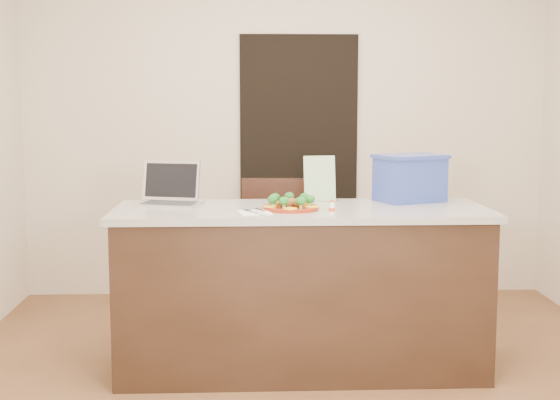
{
  "coord_description": "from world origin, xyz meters",
  "views": [
    {
      "loc": [
        -0.3,
        -3.99,
        1.52
      ],
      "look_at": [
        -0.12,
        0.2,
        0.97
      ],
      "focal_mm": 50.0,
      "sensor_mm": 36.0,
      "label": 1
    }
  ],
  "objects_px": {
    "island": "(301,289)",
    "yogurt_bottle": "(332,208)",
    "napkin": "(254,212)",
    "laptop": "(170,193)",
    "blue_box": "(410,178)",
    "chair": "(275,245)",
    "plate": "(291,207)"
  },
  "relations": [
    {
      "from": "plate",
      "to": "napkin",
      "type": "height_order",
      "value": "plate"
    },
    {
      "from": "yogurt_bottle",
      "to": "blue_box",
      "type": "xyz_separation_m",
      "value": [
        0.51,
        0.47,
        0.11
      ]
    },
    {
      "from": "yogurt_bottle",
      "to": "napkin",
      "type": "bearing_deg",
      "value": 174.42
    },
    {
      "from": "napkin",
      "to": "chair",
      "type": "bearing_deg",
      "value": 81.41
    },
    {
      "from": "plate",
      "to": "blue_box",
      "type": "bearing_deg",
      "value": 23.97
    },
    {
      "from": "island",
      "to": "chair",
      "type": "relative_size",
      "value": 2.08
    },
    {
      "from": "plate",
      "to": "blue_box",
      "type": "relative_size",
      "value": 0.67
    },
    {
      "from": "plate",
      "to": "blue_box",
      "type": "height_order",
      "value": "blue_box"
    },
    {
      "from": "blue_box",
      "to": "chair",
      "type": "distance_m",
      "value": 1.06
    },
    {
      "from": "laptop",
      "to": "blue_box",
      "type": "bearing_deg",
      "value": 18.0
    },
    {
      "from": "island",
      "to": "plate",
      "type": "bearing_deg",
      "value": -128.04
    },
    {
      "from": "napkin",
      "to": "yogurt_bottle",
      "type": "bearing_deg",
      "value": -5.58
    },
    {
      "from": "island",
      "to": "blue_box",
      "type": "relative_size",
      "value": 4.55
    },
    {
      "from": "napkin",
      "to": "chair",
      "type": "distance_m",
      "value": 1.05
    },
    {
      "from": "napkin",
      "to": "plate",
      "type": "bearing_deg",
      "value": 30.73
    },
    {
      "from": "island",
      "to": "laptop",
      "type": "relative_size",
      "value": 5.25
    },
    {
      "from": "laptop",
      "to": "chair",
      "type": "xyz_separation_m",
      "value": [
        0.62,
        0.59,
        -0.42
      ]
    },
    {
      "from": "napkin",
      "to": "laptop",
      "type": "bearing_deg",
      "value": 141.2
    },
    {
      "from": "island",
      "to": "yogurt_bottle",
      "type": "relative_size",
      "value": 28.94
    },
    {
      "from": "chair",
      "to": "laptop",
      "type": "bearing_deg",
      "value": -132.72
    },
    {
      "from": "laptop",
      "to": "yogurt_bottle",
      "type": "bearing_deg",
      "value": -9.8
    },
    {
      "from": "plate",
      "to": "yogurt_bottle",
      "type": "distance_m",
      "value": 0.26
    },
    {
      "from": "blue_box",
      "to": "island",
      "type": "bearing_deg",
      "value": 178.45
    },
    {
      "from": "plate",
      "to": "blue_box",
      "type": "xyz_separation_m",
      "value": [
        0.71,
        0.32,
        0.13
      ]
    },
    {
      "from": "island",
      "to": "napkin",
      "type": "relative_size",
      "value": 12.87
    },
    {
      "from": "plate",
      "to": "chair",
      "type": "relative_size",
      "value": 0.31
    },
    {
      "from": "island",
      "to": "yogurt_bottle",
      "type": "height_order",
      "value": "yogurt_bottle"
    },
    {
      "from": "yogurt_bottle",
      "to": "laptop",
      "type": "bearing_deg",
      "value": 154.41
    },
    {
      "from": "napkin",
      "to": "blue_box",
      "type": "bearing_deg",
      "value": 25.52
    },
    {
      "from": "laptop",
      "to": "blue_box",
      "type": "distance_m",
      "value": 1.39
    },
    {
      "from": "napkin",
      "to": "chair",
      "type": "height_order",
      "value": "chair"
    },
    {
      "from": "blue_box",
      "to": "laptop",
      "type": "bearing_deg",
      "value": 160.61
    }
  ]
}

